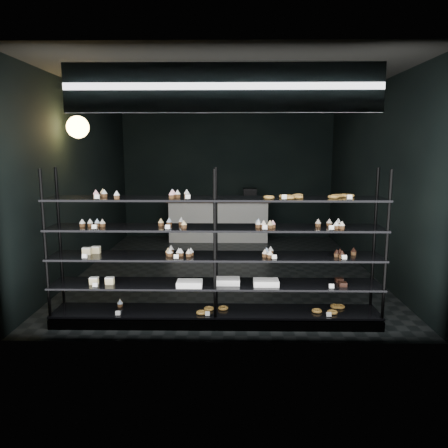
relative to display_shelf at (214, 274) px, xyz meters
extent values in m
cube|color=black|center=(0.12, 2.45, -0.62)|extent=(5.00, 6.00, 0.01)
cube|color=black|center=(0.12, 2.45, 2.57)|extent=(5.00, 6.00, 0.01)
cube|color=black|center=(0.12, 5.45, 0.97)|extent=(5.00, 0.01, 3.20)
cube|color=black|center=(0.12, -0.55, 0.97)|extent=(5.00, 0.01, 3.20)
cube|color=black|center=(-2.38, 2.45, 0.97)|extent=(0.01, 6.00, 3.20)
cube|color=black|center=(2.62, 2.45, 0.97)|extent=(0.01, 6.00, 3.20)
cube|color=black|center=(0.02, 0.00, -0.57)|extent=(4.00, 0.50, 0.12)
cylinder|color=black|center=(-1.95, -0.22, 0.36)|extent=(0.04, 0.04, 1.85)
cylinder|color=black|center=(-1.95, 0.22, 0.36)|extent=(0.04, 0.04, 1.85)
cylinder|color=black|center=(0.02, -0.22, 0.36)|extent=(0.04, 0.04, 1.85)
cylinder|color=black|center=(0.02, 0.22, 0.36)|extent=(0.04, 0.04, 1.85)
cylinder|color=black|center=(1.99, -0.22, 0.36)|extent=(0.04, 0.04, 1.85)
cylinder|color=black|center=(1.99, 0.22, 0.36)|extent=(0.04, 0.04, 1.85)
cube|color=black|center=(0.02, 0.00, -0.48)|extent=(4.00, 0.50, 0.03)
cube|color=black|center=(0.02, 0.00, -0.13)|extent=(4.00, 0.50, 0.02)
cube|color=black|center=(0.02, 0.00, 0.22)|extent=(4.00, 0.50, 0.02)
cube|color=black|center=(0.02, 0.00, 0.57)|extent=(4.00, 0.50, 0.02)
cube|color=black|center=(0.02, 0.00, 0.92)|extent=(4.00, 0.50, 0.02)
cube|color=white|center=(-1.29, -0.18, 0.96)|extent=(0.06, 0.04, 0.06)
cube|color=white|center=(-0.33, -0.18, 0.96)|extent=(0.06, 0.04, 0.06)
cube|color=white|center=(0.83, -0.18, 0.96)|extent=(0.05, 0.04, 0.06)
cube|color=white|center=(1.53, -0.18, 0.96)|extent=(0.06, 0.04, 0.06)
cube|color=white|center=(-1.40, -0.18, 0.61)|extent=(0.06, 0.04, 0.06)
cube|color=white|center=(-0.51, -0.18, 0.61)|extent=(0.05, 0.04, 0.06)
cube|color=white|center=(0.61, -0.18, 0.61)|extent=(0.05, 0.04, 0.06)
cube|color=white|center=(1.37, -0.18, 0.61)|extent=(0.06, 0.04, 0.06)
cube|color=white|center=(-1.50, -0.18, 0.26)|extent=(0.06, 0.04, 0.06)
cube|color=white|center=(-0.39, -0.18, 0.26)|extent=(0.05, 0.04, 0.06)
cube|color=white|center=(0.70, -0.18, 0.26)|extent=(0.05, 0.04, 0.06)
cube|color=white|center=(1.54, -0.18, 0.26)|extent=(0.06, 0.04, 0.06)
cube|color=white|center=(-1.39, -0.18, -0.09)|extent=(0.06, 0.04, 0.06)
cube|color=white|center=(1.43, -0.18, -0.09)|extent=(0.06, 0.04, 0.06)
cube|color=white|center=(-1.13, -0.18, -0.44)|extent=(0.06, 0.04, 0.06)
cube|color=white|center=(-0.07, -0.18, -0.44)|extent=(0.05, 0.04, 0.06)
cube|color=white|center=(1.40, -0.18, -0.44)|extent=(0.06, 0.04, 0.06)
cube|color=#0B0B38|center=(0.12, -0.47, 2.12)|extent=(3.20, 0.04, 0.45)
cube|color=white|center=(0.12, -0.49, 2.12)|extent=(3.30, 0.02, 0.50)
cylinder|color=black|center=(-2.08, 1.48, 2.27)|extent=(0.01, 0.01, 0.57)
sphere|color=#EFB453|center=(-2.08, 1.48, 1.82)|extent=(0.33, 0.33, 0.33)
cube|color=silver|center=(-0.09, 4.95, -0.17)|extent=(2.26, 0.60, 0.92)
cube|color=black|center=(-0.09, 4.95, 0.32)|extent=(2.35, 0.65, 0.06)
cube|color=black|center=(0.64, 4.95, 0.48)|extent=(0.30, 0.30, 0.25)
camera|label=1|loc=(0.21, -5.12, 1.50)|focal=35.00mm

